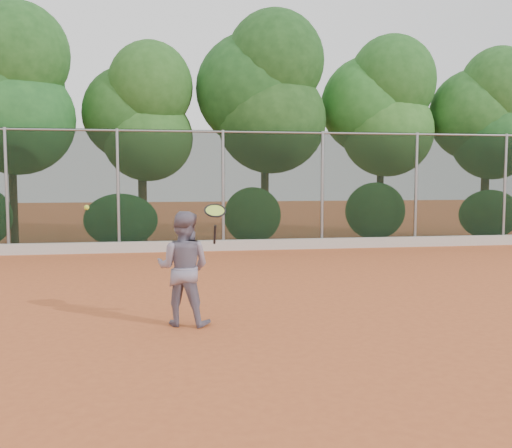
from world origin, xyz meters
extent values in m
plane|color=#C45C2E|center=(0.00, 0.00, 0.00)|extent=(80.00, 80.00, 0.00)
cube|color=beige|center=(0.00, 6.82, 0.15)|extent=(24.00, 0.20, 0.30)
imported|color=slate|center=(-1.46, -1.43, 0.83)|extent=(0.97, 0.86, 1.65)
cube|color=black|center=(0.00, 7.00, 1.75)|extent=(24.00, 0.01, 3.50)
cylinder|color=gray|center=(0.00, 7.00, 3.45)|extent=(24.00, 0.06, 0.06)
cylinder|color=gray|center=(-6.00, 7.00, 1.75)|extent=(0.09, 0.09, 3.50)
cylinder|color=gray|center=(-3.00, 7.00, 1.75)|extent=(0.09, 0.09, 3.50)
cylinder|color=gray|center=(0.00, 7.00, 1.75)|extent=(0.09, 0.09, 3.50)
cylinder|color=gray|center=(3.00, 7.00, 1.75)|extent=(0.09, 0.09, 3.50)
cylinder|color=gray|center=(6.00, 7.00, 1.75)|extent=(0.09, 0.09, 3.50)
cylinder|color=gray|center=(9.00, 7.00, 1.75)|extent=(0.09, 0.09, 3.50)
cylinder|color=#3C2717|center=(-6.30, 8.90, 1.45)|extent=(0.24, 0.24, 2.90)
ellipsoid|color=#2D772E|center=(-6.10, 8.80, 3.90)|extent=(3.50, 2.90, 3.40)
ellipsoid|color=#296C29|center=(-6.60, 9.10, 4.90)|extent=(3.80, 3.10, 3.70)
ellipsoid|color=#316E2A|center=(-6.00, 8.70, 5.80)|extent=(3.10, 2.60, 3.20)
cylinder|color=#432919|center=(-2.40, 9.30, 1.20)|extent=(0.28, 0.28, 2.40)
ellipsoid|color=#2A5C1F|center=(-2.20, 9.20, 3.40)|extent=(2.90, 2.40, 2.80)
ellipsoid|color=#204F1B|center=(-2.70, 9.50, 4.20)|extent=(3.20, 2.70, 3.10)
ellipsoid|color=#23511B|center=(-2.10, 9.00, 5.00)|extent=(2.70, 2.30, 2.90)
cylinder|color=#3C2A17|center=(1.60, 9.00, 1.50)|extent=(0.26, 0.26, 3.00)
ellipsoid|color=#306225|center=(1.80, 8.90, 4.00)|extent=(3.60, 3.00, 3.50)
ellipsoid|color=#2A6526|center=(1.30, 9.20, 5.00)|extent=(3.90, 3.20, 3.80)
ellipsoid|color=#2B6024|center=(1.90, 8.80, 5.90)|extent=(3.20, 2.70, 3.30)
cylinder|color=#3C2617|center=(5.70, 9.20, 1.35)|extent=(0.24, 0.24, 2.70)
ellipsoid|color=#2C6322|center=(5.90, 9.10, 3.70)|extent=(3.20, 2.70, 3.10)
ellipsoid|color=#236221|center=(5.40, 9.40, 4.60)|extent=(3.50, 2.90, 3.40)
ellipsoid|color=#1E4F1B|center=(6.00, 9.00, 5.40)|extent=(3.00, 2.50, 3.10)
cylinder|color=#3B2B16|center=(9.40, 8.80, 1.25)|extent=(0.28, 0.28, 2.50)
ellipsoid|color=#276727|center=(9.60, 8.70, 3.50)|extent=(3.00, 2.50, 2.90)
ellipsoid|color=#35772D|center=(9.10, 9.00, 4.30)|extent=(3.30, 2.80, 3.20)
ellipsoid|color=#336E2A|center=(9.70, 8.60, 5.10)|extent=(2.80, 2.40, 3.00)
ellipsoid|color=#2C762F|center=(-3.00, 7.80, 0.85)|extent=(2.20, 1.16, 1.60)
ellipsoid|color=#35712B|center=(1.00, 7.80, 0.95)|extent=(1.80, 1.04, 1.76)
ellipsoid|color=#306B29|center=(5.00, 7.80, 1.05)|extent=(2.00, 1.10, 1.84)
ellipsoid|color=#2C6024|center=(9.00, 7.80, 0.90)|extent=(2.16, 1.12, 1.64)
cylinder|color=black|center=(-1.01, -1.54, 1.32)|extent=(0.03, 0.20, 0.29)
torus|color=black|center=(-1.01, -1.60, 1.67)|extent=(0.32, 0.28, 0.19)
cylinder|color=#B9E042|center=(-1.01, -1.60, 1.67)|extent=(0.27, 0.23, 0.15)
sphere|color=#C7E433|center=(-2.75, -1.77, 1.74)|extent=(0.07, 0.07, 0.07)
camera|label=1|loc=(-1.73, -9.64, 2.14)|focal=40.00mm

